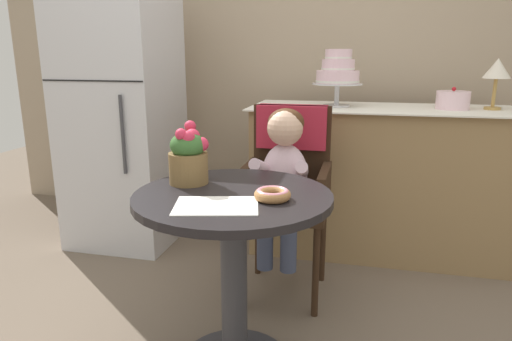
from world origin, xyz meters
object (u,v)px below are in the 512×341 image
flower_vase (188,155)px  tiered_cake_stand (338,72)px  wicker_chair (289,169)px  donut_front (272,194)px  cafe_table (234,248)px  refrigerator (122,112)px  seated_child (283,169)px  round_layer_cake (453,100)px  table_lamp (497,71)px

flower_vase → tiered_cake_stand: (0.48, 1.21, 0.27)m
wicker_chair → tiered_cake_stand: (0.19, 0.59, 0.46)m
tiered_cake_stand → flower_vase: bearing=-111.7°
donut_front → tiered_cake_stand: (0.13, 1.34, 0.36)m
cafe_table → refrigerator: 1.56m
tiered_cake_stand → refrigerator: size_ratio=0.20×
seated_child → round_layer_cake: round_layer_cake is taller
cafe_table → wicker_chair: size_ratio=0.75×
wicker_chair → donut_front: 0.76m
seated_child → refrigerator: (-1.14, 0.54, 0.17)m
cafe_table → flower_vase: size_ratio=3.03×
wicker_chair → flower_vase: flower_vase is taller
wicker_chair → tiered_cake_stand: size_ratio=2.84×
cafe_table → round_layer_cake: bearing=54.4°
seated_child → refrigerator: refrigerator is taller
cafe_table → refrigerator: (-1.05, 1.10, 0.34)m
wicker_chair → table_lamp: (1.07, 0.62, 0.48)m
cafe_table → donut_front: bearing=-15.2°
round_layer_cake → wicker_chair: bearing=-145.0°
flower_vase → refrigerator: bearing=130.0°
cafe_table → donut_front: donut_front is taller
seated_child → flower_vase: 0.57m
round_layer_cake → table_lamp: 0.28m
round_layer_cake → cafe_table: bearing=-125.6°
seated_child → tiered_cake_stand: (0.19, 0.74, 0.42)m
donut_front → round_layer_cake: size_ratio=0.69×
seated_child → donut_front: size_ratio=5.71×
donut_front → round_layer_cake: bearing=59.8°
cafe_table → round_layer_cake: round_layer_cake is taller
tiered_cake_stand → refrigerator: 1.37m
seated_child → flower_vase: (-0.29, -0.47, 0.15)m
refrigerator → round_layer_cake: bearing=5.9°
donut_front → tiered_cake_stand: bearing=84.6°
flower_vase → cafe_table: bearing=-23.9°
wicker_chair → cafe_table: bearing=-103.5°
wicker_chair → round_layer_cake: round_layer_cake is taller
table_lamp → flower_vase: bearing=-137.5°
cafe_table → flower_vase: flower_vase is taller
donut_front → cafe_table: bearing=164.8°
wicker_chair → donut_front: (0.07, -0.75, 0.10)m
seated_child → donut_front: bearing=-83.7°
tiered_cake_stand → round_layer_cake: 0.67m
seated_child → round_layer_cake: 1.17m
seated_child → table_lamp: size_ratio=2.55×
flower_vase → wicker_chair: bearing=65.1°
donut_front → tiered_cake_stand: 1.40m
wicker_chair → donut_front: wicker_chair is taller
wicker_chair → tiered_cake_stand: 0.77m
round_layer_cake → refrigerator: refrigerator is taller
wicker_chair → flower_vase: bearing=-121.4°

